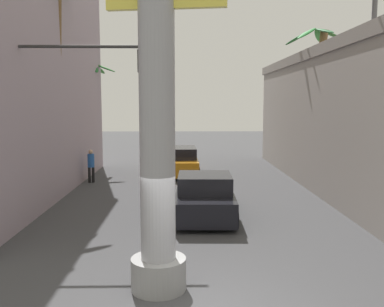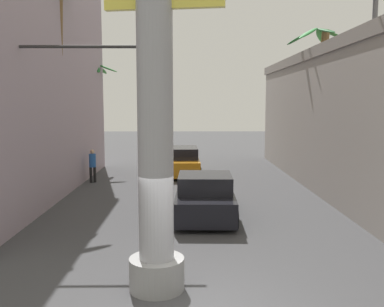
{
  "view_description": "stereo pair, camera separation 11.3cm",
  "coord_description": "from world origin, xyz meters",
  "px_view_note": "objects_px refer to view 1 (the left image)",
  "views": [
    {
      "loc": [
        -0.25,
        -7.96,
        4.02
      ],
      "look_at": [
        0.0,
        5.6,
        2.42
      ],
      "focal_mm": 40.0,
      "sensor_mm": 36.0,
      "label": 1
    },
    {
      "loc": [
        -0.14,
        -7.96,
        4.02
      ],
      "look_at": [
        0.0,
        5.6,
        2.42
      ],
      "focal_mm": 40.0,
      "sensor_mm": 36.0,
      "label": 2
    }
  ],
  "objects_px": {
    "palm_tree_mid_right": "(316,90)",
    "traffic_light_mast": "(60,99)",
    "pedestrian_far_left": "(91,164)",
    "neon_sign_pole": "(157,38)",
    "car_lead": "(204,197)",
    "street_lamp": "(361,84)",
    "palm_tree_mid_left": "(57,47)",
    "palm_tree_far_left": "(94,104)",
    "car_far": "(180,162)"
  },
  "relations": [
    {
      "from": "palm_tree_mid_left",
      "to": "neon_sign_pole",
      "type": "bearing_deg",
      "value": -63.54
    },
    {
      "from": "street_lamp",
      "to": "palm_tree_mid_left",
      "type": "relative_size",
      "value": 0.81
    },
    {
      "from": "street_lamp",
      "to": "neon_sign_pole",
      "type": "bearing_deg",
      "value": -142.5
    },
    {
      "from": "car_lead",
      "to": "palm_tree_mid_left",
      "type": "xyz_separation_m",
      "value": [
        -6.1,
        3.7,
        5.66
      ]
    },
    {
      "from": "car_lead",
      "to": "palm_tree_far_left",
      "type": "xyz_separation_m",
      "value": [
        -6.29,
        11.81,
        3.27
      ]
    },
    {
      "from": "car_far",
      "to": "palm_tree_mid_left",
      "type": "height_order",
      "value": "palm_tree_mid_left"
    },
    {
      "from": "neon_sign_pole",
      "to": "car_lead",
      "type": "bearing_deg",
      "value": 78.02
    },
    {
      "from": "car_lead",
      "to": "palm_tree_mid_left",
      "type": "relative_size",
      "value": 0.49
    },
    {
      "from": "palm_tree_mid_right",
      "to": "neon_sign_pole",
      "type": "bearing_deg",
      "value": -120.04
    },
    {
      "from": "car_far",
      "to": "palm_tree_mid_left",
      "type": "relative_size",
      "value": 0.48
    },
    {
      "from": "traffic_light_mast",
      "to": "car_far",
      "type": "relative_size",
      "value": 1.28
    },
    {
      "from": "street_lamp",
      "to": "palm_tree_far_left",
      "type": "bearing_deg",
      "value": 130.53
    },
    {
      "from": "car_lead",
      "to": "palm_tree_mid_right",
      "type": "xyz_separation_m",
      "value": [
        5.74,
        6.12,
        3.96
      ]
    },
    {
      "from": "car_far",
      "to": "neon_sign_pole",
      "type": "bearing_deg",
      "value": -91.29
    },
    {
      "from": "palm_tree_far_left",
      "to": "traffic_light_mast",
      "type": "bearing_deg",
      "value": -82.85
    },
    {
      "from": "street_lamp",
      "to": "palm_tree_far_left",
      "type": "height_order",
      "value": "street_lamp"
    },
    {
      "from": "street_lamp",
      "to": "traffic_light_mast",
      "type": "distance_m",
      "value": 9.57
    },
    {
      "from": "traffic_light_mast",
      "to": "car_far",
      "type": "bearing_deg",
      "value": 69.69
    },
    {
      "from": "palm_tree_mid_right",
      "to": "traffic_light_mast",
      "type": "bearing_deg",
      "value": -145.22
    },
    {
      "from": "car_lead",
      "to": "pedestrian_far_left",
      "type": "relative_size",
      "value": 2.77
    },
    {
      "from": "palm_tree_far_left",
      "to": "pedestrian_far_left",
      "type": "bearing_deg",
      "value": -80.66
    },
    {
      "from": "car_far",
      "to": "palm_tree_mid_right",
      "type": "xyz_separation_m",
      "value": [
        6.67,
        -2.87,
        3.93
      ]
    },
    {
      "from": "neon_sign_pole",
      "to": "traffic_light_mast",
      "type": "distance_m",
      "value": 6.07
    },
    {
      "from": "car_far",
      "to": "palm_tree_mid_right",
      "type": "relative_size",
      "value": 0.6
    },
    {
      "from": "palm_tree_mid_right",
      "to": "palm_tree_far_left",
      "type": "distance_m",
      "value": 13.32
    },
    {
      "from": "neon_sign_pole",
      "to": "palm_tree_far_left",
      "type": "xyz_separation_m",
      "value": [
        -5.02,
        17.8,
        -1.35
      ]
    },
    {
      "from": "palm_tree_mid_right",
      "to": "palm_tree_far_left",
      "type": "height_order",
      "value": "palm_tree_mid_right"
    },
    {
      "from": "car_lead",
      "to": "pedestrian_far_left",
      "type": "height_order",
      "value": "pedestrian_far_left"
    },
    {
      "from": "street_lamp",
      "to": "car_lead",
      "type": "xyz_separation_m",
      "value": [
        -4.89,
        1.27,
        -3.92
      ]
    },
    {
      "from": "palm_tree_mid_left",
      "to": "traffic_light_mast",
      "type": "bearing_deg",
      "value": -73.46
    },
    {
      "from": "neon_sign_pole",
      "to": "car_lead",
      "type": "height_order",
      "value": "neon_sign_pole"
    },
    {
      "from": "car_far",
      "to": "car_lead",
      "type": "bearing_deg",
      "value": -84.06
    },
    {
      "from": "street_lamp",
      "to": "pedestrian_far_left",
      "type": "relative_size",
      "value": 4.6
    },
    {
      "from": "traffic_light_mast",
      "to": "palm_tree_far_left",
      "type": "distance_m",
      "value": 13.01
    },
    {
      "from": "traffic_light_mast",
      "to": "car_far",
      "type": "height_order",
      "value": "traffic_light_mast"
    },
    {
      "from": "street_lamp",
      "to": "palm_tree_mid_right",
      "type": "bearing_deg",
      "value": 83.46
    },
    {
      "from": "pedestrian_far_left",
      "to": "traffic_light_mast",
      "type": "bearing_deg",
      "value": -84.31
    },
    {
      "from": "palm_tree_far_left",
      "to": "palm_tree_mid_left",
      "type": "relative_size",
      "value": 0.68
    },
    {
      "from": "car_lead",
      "to": "palm_tree_mid_right",
      "type": "height_order",
      "value": "palm_tree_mid_right"
    },
    {
      "from": "palm_tree_mid_right",
      "to": "pedestrian_far_left",
      "type": "xyz_separation_m",
      "value": [
        -11.18,
        0.53,
        -3.69
      ]
    },
    {
      "from": "neon_sign_pole",
      "to": "car_far",
      "type": "xyz_separation_m",
      "value": [
        0.34,
        14.99,
        -4.58
      ]
    },
    {
      "from": "street_lamp",
      "to": "palm_tree_mid_left",
      "type": "distance_m",
      "value": 12.18
    },
    {
      "from": "pedestrian_far_left",
      "to": "palm_tree_mid_right",
      "type": "bearing_deg",
      "value": -2.72
    },
    {
      "from": "neon_sign_pole",
      "to": "palm_tree_mid_right",
      "type": "distance_m",
      "value": 14.02
    },
    {
      "from": "palm_tree_mid_right",
      "to": "palm_tree_mid_left",
      "type": "bearing_deg",
      "value": -168.42
    },
    {
      "from": "car_far",
      "to": "palm_tree_far_left",
      "type": "height_order",
      "value": "palm_tree_far_left"
    },
    {
      "from": "neon_sign_pole",
      "to": "street_lamp",
      "type": "height_order",
      "value": "neon_sign_pole"
    },
    {
      "from": "palm_tree_far_left",
      "to": "car_far",
      "type": "bearing_deg",
      "value": -27.75
    },
    {
      "from": "street_lamp",
      "to": "palm_tree_far_left",
      "type": "distance_m",
      "value": 17.22
    },
    {
      "from": "pedestrian_far_left",
      "to": "neon_sign_pole",
      "type": "bearing_deg",
      "value": -71.75
    }
  ]
}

